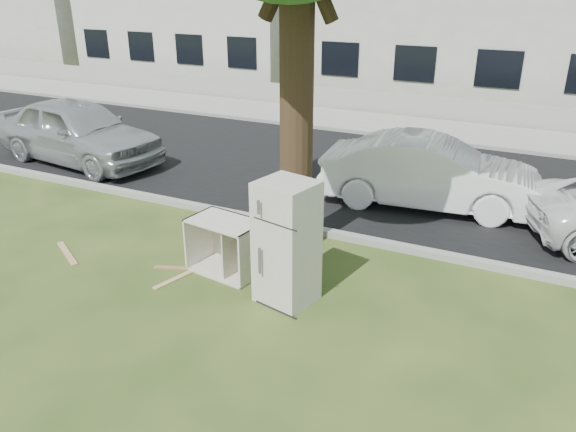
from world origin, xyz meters
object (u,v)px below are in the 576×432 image
at_px(cabinet, 226,246).
at_px(car_center, 430,173).
at_px(car_left, 78,131).
at_px(fridge, 287,243).

bearing_deg(cabinet, car_center, 70.02).
bearing_deg(car_left, car_center, -77.30).
relative_size(cabinet, car_left, 0.24).
bearing_deg(car_left, cabinet, -110.64).
height_order(fridge, car_center, fridge).
bearing_deg(cabinet, car_left, 160.75).
xyz_separation_m(fridge, cabinet, (-1.25, 0.35, -0.47)).
height_order(car_center, car_left, car_left).
bearing_deg(car_left, fridge, -108.84).
height_order(cabinet, car_center, car_center).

